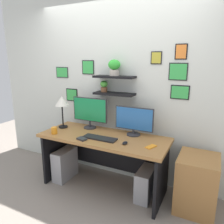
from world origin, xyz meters
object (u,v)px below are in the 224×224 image
Objects in this scene: keyboard at (100,138)px; computer_mouse at (125,143)px; scissors_tray at (82,139)px; cell_phone at (151,147)px; coffee_mug at (54,130)px; desk at (106,149)px; monitor_right at (134,120)px; desk_lamp at (62,103)px; computer_tower_right at (146,184)px; drawer_cabinet at (197,183)px; computer_tower_left at (65,164)px; monitor_left at (90,111)px.

computer_mouse is at bearing -3.11° from keyboard.
scissors_tray is (-0.18, -0.13, 0.00)m from keyboard.
cell_phone is 1.56× the size of coffee_mug.
computer_mouse is at bearing -27.32° from desk.
desk_lamp is (-1.04, -0.16, 0.17)m from monitor_right.
monitor_right is at bearing 8.79° from desk_lamp.
scissors_tray is at bearing -138.38° from monitor_right.
desk is at bearing 178.41° from computer_tower_right.
drawer_cabinet reaches higher than computer_tower_left.
computer_tower_right is (0.58, -0.02, -0.35)m from desk.
keyboard is 0.82m from desk_lamp.
keyboard is 0.82m from computer_tower_right.
keyboard is at bearing 176.89° from computer_mouse.
cell_phone is 0.35× the size of computer_tower_right.
monitor_right is at bearing 25.50° from desk.
coffee_mug reaches higher than computer_tower_left.
scissors_tray is (0.46, -0.03, -0.03)m from coffee_mug.
monitor_left is 1.24× the size of keyboard.
coffee_mug is 0.14× the size of drawer_cabinet.
cell_phone is 1.17× the size of scissors_tray.
desk reaches higher than computer_tower_left.
cell_phone is (0.32, -0.30, -0.19)m from monitor_right.
cell_phone is at bearing 2.82° from keyboard.
drawer_cabinet is 1.64× the size of computer_tower_right.
coffee_mug is at bearing -170.19° from drawer_cabinet.
computer_mouse is 1.13m from computer_tower_left.
desk_lamp reaches higher than computer_mouse.
coffee_mug is (-0.98, -0.43, -0.15)m from monitor_right.
desk_lamp is 0.42m from coffee_mug.
cell_phone is at bearing 9.73° from computer_mouse.
keyboard is 3.14× the size of cell_phone.
scissors_tray is at bearing -165.75° from drawer_cabinet.
scissors_tray is 0.73m from computer_tower_left.
computer_tower_right is (0.92, -0.18, -0.80)m from monitor_left.
desk is 12.10× the size of cell_phone.
computer_mouse reaches higher than cell_phone.
computer_tower_right is (1.21, 0.08, -0.03)m from computer_tower_left.
keyboard reaches higher than drawer_cabinet.
computer_tower_left is (-0.99, 0.09, -0.54)m from computer_mouse.
drawer_cabinet is at bearing 2.29° from desk.
monitor_left is 0.68m from monitor_right.
keyboard is 0.66m from coffee_mug.
keyboard is at bearing -155.45° from cell_phone.
monitor_right is at bearing 144.00° from computer_tower_right.
keyboard is 0.84m from computer_tower_left.
monitor_right is 1.18× the size of keyboard.
monitor_left is at bearing 154.49° from desk.
keyboard is at bearing 35.06° from scissors_tray.
monitor_right is 5.78× the size of coffee_mug.
computer_mouse is 0.14× the size of drawer_cabinet.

